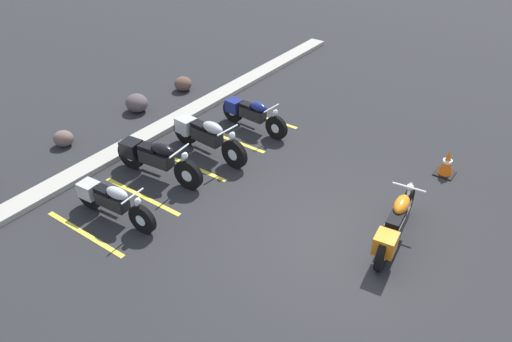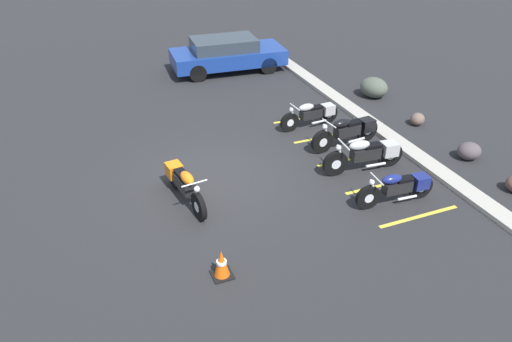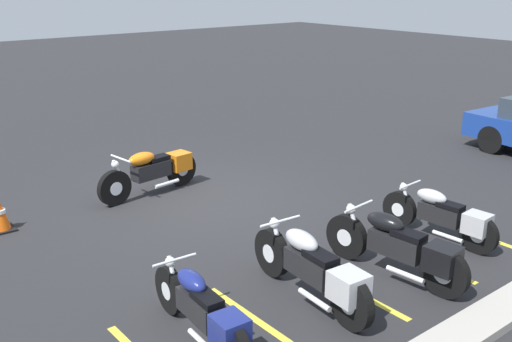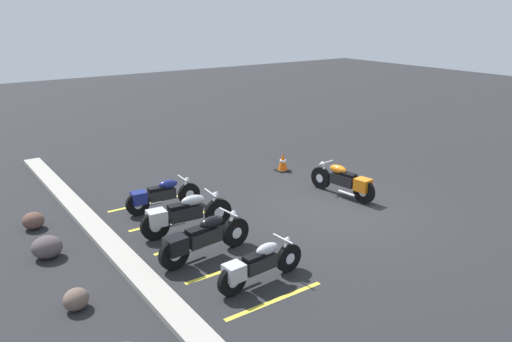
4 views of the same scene
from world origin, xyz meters
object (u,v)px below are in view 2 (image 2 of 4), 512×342
object	(u,v)px
traffic_cone	(222,264)
motorcycle_orange_featured	(184,183)
car_blue	(227,54)
parked_bike_1	(349,131)
parked_bike_2	(368,154)
landscape_rock_2	(374,87)
parked_bike_3	(399,187)
landscape_rock_1	(469,151)
landscape_rock_3	(417,119)
parked_bike_0	(313,114)

from	to	relation	value
traffic_cone	motorcycle_orange_featured	bearing A→B (deg)	179.40
car_blue	motorcycle_orange_featured	bearing A→B (deg)	-111.52
motorcycle_orange_featured	parked_bike_1	distance (m)	5.08
parked_bike_2	landscape_rock_2	xyz separation A→B (m)	(-4.12, 2.95, -0.13)
motorcycle_orange_featured	car_blue	size ratio (longest dim) A/B	0.49
motorcycle_orange_featured	landscape_rock_2	xyz separation A→B (m)	(-3.69, 7.68, -0.11)
parked_bike_1	traffic_cone	distance (m)	6.25
parked_bike_3	car_blue	world-z (taller)	car_blue
parked_bike_1	landscape_rock_2	bearing A→B (deg)	-139.73
parked_bike_2	landscape_rock_1	distance (m)	2.93
parked_bike_3	landscape_rock_3	size ratio (longest dim) A/B	4.29
motorcycle_orange_featured	landscape_rock_3	xyz separation A→B (m)	(-1.27, 7.67, -0.26)
parked_bike_1	parked_bike_2	xyz separation A→B (m)	(1.34, -0.26, 0.01)
traffic_cone	parked_bike_0	bearing A→B (deg)	138.11
landscape_rock_1	landscape_rock_2	xyz separation A→B (m)	(-4.67, 0.08, 0.10)
motorcycle_orange_featured	parked_bike_0	bearing A→B (deg)	110.48
parked_bike_3	landscape_rock_2	distance (m)	6.46
traffic_cone	landscape_rock_3	bearing A→B (deg)	117.89
parked_bike_2	car_blue	size ratio (longest dim) A/B	0.51
parked_bike_2	parked_bike_3	world-z (taller)	parked_bike_2
motorcycle_orange_featured	parked_bike_1	size ratio (longest dim) A/B	0.97
parked_bike_1	landscape_rock_3	size ratio (longest dim) A/B	4.75
parked_bike_2	traffic_cone	world-z (taller)	parked_bike_2
parked_bike_1	landscape_rock_2	world-z (taller)	parked_bike_1
landscape_rock_1	motorcycle_orange_featured	bearing A→B (deg)	-97.39
parked_bike_3	traffic_cone	xyz separation A→B (m)	(0.81, -4.62, -0.14)
traffic_cone	parked_bike_1	bearing A→B (deg)	126.45
landscape_rock_2	traffic_cone	distance (m)	10.08
parked_bike_2	landscape_rock_3	world-z (taller)	parked_bike_2
motorcycle_orange_featured	parked_bike_3	bearing A→B (deg)	59.64
parked_bike_1	landscape_rock_2	distance (m)	3.86
landscape_rock_2	traffic_cone	size ratio (longest dim) A/B	1.67
car_blue	landscape_rock_2	xyz separation A→B (m)	(4.39, 3.78, -0.34)
landscape_rock_3	parked_bike_2	bearing A→B (deg)	-59.80
parked_bike_3	landscape_rock_2	xyz separation A→B (m)	(-5.68, 3.09, -0.08)
parked_bike_3	parked_bike_1	bearing A→B (deg)	-94.11
motorcycle_orange_featured	landscape_rock_1	bearing A→B (deg)	75.69
landscape_rock_2	motorcycle_orange_featured	bearing A→B (deg)	-64.37
parked_bike_1	car_blue	world-z (taller)	car_blue
parked_bike_0	landscape_rock_3	xyz separation A→B (m)	(1.13, 3.03, -0.22)
parked_bike_3	parked_bike_0	bearing A→B (deg)	-86.82
landscape_rock_3	motorcycle_orange_featured	bearing A→B (deg)	-80.58
parked_bike_2	landscape_rock_2	size ratio (longest dim) A/B	2.23
parked_bike_0	parked_bike_2	size ratio (longest dim) A/B	0.88
landscape_rock_3	traffic_cone	size ratio (longest dim) A/B	0.77
motorcycle_orange_featured	parked_bike_0	world-z (taller)	motorcycle_orange_featured
motorcycle_orange_featured	parked_bike_2	world-z (taller)	parked_bike_2
parked_bike_2	parked_bike_3	bearing A→B (deg)	89.27
motorcycle_orange_featured	landscape_rock_1	distance (m)	7.67
car_blue	landscape_rock_2	world-z (taller)	car_blue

